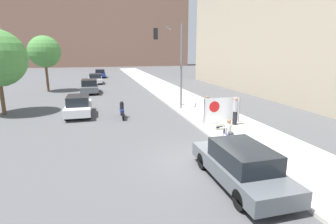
{
  "coord_description": "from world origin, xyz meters",
  "views": [
    {
      "loc": [
        -4.2,
        -9.6,
        4.61
      ],
      "look_at": [
        -0.43,
        4.39,
        1.22
      ],
      "focal_mm": 28.0,
      "sensor_mm": 36.0,
      "label": 1
    }
  ],
  "objects_px": {
    "car_on_road_distant": "(95,79)",
    "street_tree_midblock": "(44,52)",
    "car_on_road_midblock": "(90,86)",
    "jogger_on_sidewalk": "(235,111)",
    "protest_banner": "(222,110)",
    "traffic_light_pole": "(173,54)",
    "car_on_road_far_lane": "(100,73)",
    "parked_car_curbside": "(241,165)",
    "seated_protester": "(229,130)",
    "pedestrian_behind": "(207,108)",
    "motorcycle_on_road": "(122,110)",
    "car_on_road_nearest": "(79,106)"
  },
  "relations": [
    {
      "from": "seated_protester",
      "to": "car_on_road_nearest",
      "type": "bearing_deg",
      "value": 121.34
    },
    {
      "from": "protest_banner",
      "to": "parked_car_curbside",
      "type": "relative_size",
      "value": 0.53
    },
    {
      "from": "car_on_road_midblock",
      "to": "motorcycle_on_road",
      "type": "height_order",
      "value": "car_on_road_midblock"
    },
    {
      "from": "protest_banner",
      "to": "street_tree_midblock",
      "type": "distance_m",
      "value": 22.65
    },
    {
      "from": "car_on_road_nearest",
      "to": "car_on_road_midblock",
      "type": "height_order",
      "value": "car_on_road_midblock"
    },
    {
      "from": "car_on_road_midblock",
      "to": "car_on_road_far_lane",
      "type": "xyz_separation_m",
      "value": [
        1.39,
        17.86,
        -0.05
      ]
    },
    {
      "from": "car_on_road_nearest",
      "to": "jogger_on_sidewalk",
      "type": "bearing_deg",
      "value": -30.43
    },
    {
      "from": "seated_protester",
      "to": "car_on_road_nearest",
      "type": "relative_size",
      "value": 0.27
    },
    {
      "from": "traffic_light_pole",
      "to": "parked_car_curbside",
      "type": "relative_size",
      "value": 1.38
    },
    {
      "from": "seated_protester",
      "to": "car_on_road_nearest",
      "type": "height_order",
      "value": "car_on_road_nearest"
    },
    {
      "from": "traffic_light_pole",
      "to": "car_on_road_far_lane",
      "type": "xyz_separation_m",
      "value": [
        -5.21,
        28.39,
        -3.67
      ]
    },
    {
      "from": "jogger_on_sidewalk",
      "to": "car_on_road_distant",
      "type": "distance_m",
      "value": 26.58
    },
    {
      "from": "seated_protester",
      "to": "jogger_on_sidewalk",
      "type": "distance_m",
      "value": 3.39
    },
    {
      "from": "car_on_road_distant",
      "to": "street_tree_midblock",
      "type": "xyz_separation_m",
      "value": [
        -5.29,
        -6.54,
        3.81
      ]
    },
    {
      "from": "car_on_road_distant",
      "to": "motorcycle_on_road",
      "type": "xyz_separation_m",
      "value": [
        1.82,
        -21.14,
        -0.19
      ]
    },
    {
      "from": "seated_protester",
      "to": "street_tree_midblock",
      "type": "relative_size",
      "value": 0.19
    },
    {
      "from": "protest_banner",
      "to": "motorcycle_on_road",
      "type": "height_order",
      "value": "protest_banner"
    },
    {
      "from": "pedestrian_behind",
      "to": "motorcycle_on_road",
      "type": "distance_m",
      "value": 5.96
    },
    {
      "from": "car_on_road_midblock",
      "to": "street_tree_midblock",
      "type": "distance_m",
      "value": 6.47
    },
    {
      "from": "car_on_road_nearest",
      "to": "protest_banner",
      "type": "bearing_deg",
      "value": -30.13
    },
    {
      "from": "jogger_on_sidewalk",
      "to": "car_on_road_nearest",
      "type": "height_order",
      "value": "jogger_on_sidewalk"
    },
    {
      "from": "car_on_road_far_lane",
      "to": "car_on_road_midblock",
      "type": "bearing_deg",
      "value": -94.46
    },
    {
      "from": "traffic_light_pole",
      "to": "car_on_road_far_lane",
      "type": "relative_size",
      "value": 1.56
    },
    {
      "from": "protest_banner",
      "to": "car_on_road_distant",
      "type": "xyz_separation_m",
      "value": [
        -7.69,
        24.76,
        -0.29
      ]
    },
    {
      "from": "traffic_light_pole",
      "to": "street_tree_midblock",
      "type": "relative_size",
      "value": 1.03
    },
    {
      "from": "traffic_light_pole",
      "to": "car_on_road_nearest",
      "type": "bearing_deg",
      "value": -178.79
    },
    {
      "from": "jogger_on_sidewalk",
      "to": "car_on_road_midblock",
      "type": "height_order",
      "value": "jogger_on_sidewalk"
    },
    {
      "from": "car_on_road_distant",
      "to": "jogger_on_sidewalk",
      "type": "bearing_deg",
      "value": -71.62
    },
    {
      "from": "protest_banner",
      "to": "car_on_road_far_lane",
      "type": "relative_size",
      "value": 0.6
    },
    {
      "from": "car_on_road_midblock",
      "to": "motorcycle_on_road",
      "type": "distance_m",
      "value": 12.44
    },
    {
      "from": "car_on_road_midblock",
      "to": "street_tree_midblock",
      "type": "height_order",
      "value": "street_tree_midblock"
    },
    {
      "from": "street_tree_midblock",
      "to": "pedestrian_behind",
      "type": "bearing_deg",
      "value": -54.7
    },
    {
      "from": "seated_protester",
      "to": "car_on_road_distant",
      "type": "relative_size",
      "value": 0.27
    },
    {
      "from": "car_on_road_far_lane",
      "to": "pedestrian_behind",
      "type": "bearing_deg",
      "value": -79.23
    },
    {
      "from": "motorcycle_on_road",
      "to": "street_tree_midblock",
      "type": "distance_m",
      "value": 16.73
    },
    {
      "from": "traffic_light_pole",
      "to": "parked_car_curbside",
      "type": "distance_m",
      "value": 12.87
    },
    {
      "from": "car_on_road_nearest",
      "to": "street_tree_midblock",
      "type": "bearing_deg",
      "value": 107.55
    },
    {
      "from": "jogger_on_sidewalk",
      "to": "pedestrian_behind",
      "type": "xyz_separation_m",
      "value": [
        -1.34,
        1.26,
        -0.03
      ]
    },
    {
      "from": "traffic_light_pole",
      "to": "car_on_road_nearest",
      "type": "xyz_separation_m",
      "value": [
        -7.15,
        -0.15,
        -3.65
      ]
    },
    {
      "from": "protest_banner",
      "to": "car_on_road_distant",
      "type": "relative_size",
      "value": 0.58
    },
    {
      "from": "car_on_road_midblock",
      "to": "traffic_light_pole",
      "type": "bearing_deg",
      "value": -57.92
    },
    {
      "from": "car_on_road_distant",
      "to": "traffic_light_pole",
      "type": "bearing_deg",
      "value": -72.89
    },
    {
      "from": "seated_protester",
      "to": "traffic_light_pole",
      "type": "distance_m",
      "value": 9.3
    },
    {
      "from": "seated_protester",
      "to": "car_on_road_far_lane",
      "type": "height_order",
      "value": "car_on_road_far_lane"
    },
    {
      "from": "car_on_road_nearest",
      "to": "traffic_light_pole",
      "type": "bearing_deg",
      "value": 1.21
    },
    {
      "from": "seated_protester",
      "to": "jogger_on_sidewalk",
      "type": "bearing_deg",
      "value": 44.79
    },
    {
      "from": "protest_banner",
      "to": "car_on_road_midblock",
      "type": "bearing_deg",
      "value": 117.69
    },
    {
      "from": "car_on_road_midblock",
      "to": "jogger_on_sidewalk",
      "type": "bearing_deg",
      "value": -61.11
    },
    {
      "from": "jogger_on_sidewalk",
      "to": "protest_banner",
      "type": "bearing_deg",
      "value": -6.78
    },
    {
      "from": "car_on_road_distant",
      "to": "car_on_road_far_lane",
      "type": "bearing_deg",
      "value": 84.96
    }
  ]
}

